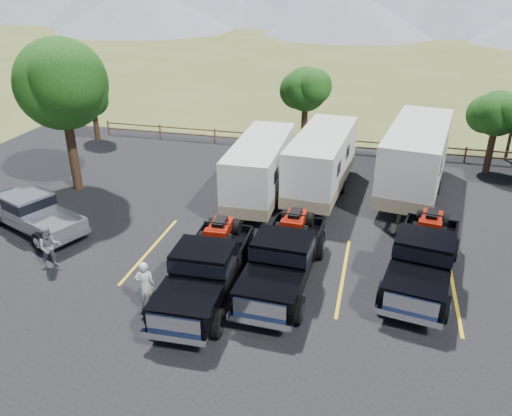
% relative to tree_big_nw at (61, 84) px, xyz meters
% --- Properties ---
extents(ground, '(320.00, 320.00, 0.00)m').
position_rel_tree_big_nw_xyz_m(ground, '(12.55, -9.03, -5.60)').
color(ground, '#4D5825').
rests_on(ground, ground).
extents(asphalt_lot, '(44.00, 34.00, 0.04)m').
position_rel_tree_big_nw_xyz_m(asphalt_lot, '(12.55, -6.03, -5.58)').
color(asphalt_lot, black).
rests_on(asphalt_lot, ground).
extents(stall_lines, '(12.12, 5.50, 0.01)m').
position_rel_tree_big_nw_xyz_m(stall_lines, '(12.55, -5.03, -5.55)').
color(stall_lines, gold).
rests_on(stall_lines, asphalt_lot).
extents(tree_big_nw, '(5.54, 5.18, 7.84)m').
position_rel_tree_big_nw_xyz_m(tree_big_nw, '(0.00, 0.00, 0.00)').
color(tree_big_nw, '#301E12').
rests_on(tree_big_nw, ground).
extents(tree_ne_a, '(3.11, 2.92, 4.76)m').
position_rel_tree_big_nw_xyz_m(tree_ne_a, '(21.52, 7.99, -2.11)').
color(tree_ne_a, '#301E12').
rests_on(tree_ne_a, ground).
extents(tree_north, '(3.46, 3.24, 5.25)m').
position_rel_tree_big_nw_xyz_m(tree_north, '(10.52, 9.99, -1.76)').
color(tree_north, '#301E12').
rests_on(tree_north, ground).
extents(tree_nw_small, '(2.59, 2.43, 3.85)m').
position_rel_tree_big_nw_xyz_m(tree_nw_small, '(-3.48, 7.99, -2.81)').
color(tree_nw_small, '#301E12').
rests_on(tree_nw_small, ground).
extents(rail_fence, '(36.12, 0.12, 1.00)m').
position_rel_tree_big_nw_xyz_m(rail_fence, '(14.55, 9.47, -4.99)').
color(rail_fence, brown).
rests_on(rail_fence, ground).
extents(rig_left, '(2.48, 6.62, 2.19)m').
position_rel_tree_big_nw_xyz_m(rig_left, '(9.88, -7.32, -4.50)').
color(rig_left, black).
rests_on(rig_left, asphalt_lot).
extents(rig_center, '(2.52, 6.68, 2.21)m').
position_rel_tree_big_nw_xyz_m(rig_center, '(12.39, -5.94, -4.49)').
color(rig_center, black).
rests_on(rig_center, asphalt_lot).
extents(rig_right, '(3.13, 6.81, 2.19)m').
position_rel_tree_big_nw_xyz_m(rig_right, '(17.36, -4.63, -4.50)').
color(rig_right, black).
rests_on(rig_right, asphalt_lot).
extents(trailer_left, '(2.41, 8.81, 3.06)m').
position_rel_tree_big_nw_xyz_m(trailer_left, '(9.76, 1.13, -3.95)').
color(trailer_left, silver).
rests_on(trailer_left, asphalt_lot).
extents(trailer_center, '(2.96, 9.28, 3.21)m').
position_rel_tree_big_nw_xyz_m(trailer_center, '(12.61, 2.66, -3.88)').
color(trailer_center, silver).
rests_on(trailer_center, asphalt_lot).
extents(trailer_right, '(3.95, 10.42, 3.60)m').
position_rel_tree_big_nw_xyz_m(trailer_right, '(17.26, 3.81, -3.67)').
color(trailer_right, silver).
rests_on(trailer_right, asphalt_lot).
extents(pickup_silver, '(5.98, 3.84, 1.71)m').
position_rel_tree_big_nw_xyz_m(pickup_silver, '(0.85, -4.73, -4.66)').
color(pickup_silver, gray).
rests_on(pickup_silver, asphalt_lot).
extents(person_a, '(0.79, 0.66, 1.84)m').
position_rel_tree_big_nw_xyz_m(person_a, '(8.17, -8.76, -4.64)').
color(person_a, silver).
rests_on(person_a, asphalt_lot).
extents(person_b, '(1.08, 1.07, 1.76)m').
position_rel_tree_big_nw_xyz_m(person_b, '(3.42, -7.21, -4.68)').
color(person_b, slate).
rests_on(person_b, asphalt_lot).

